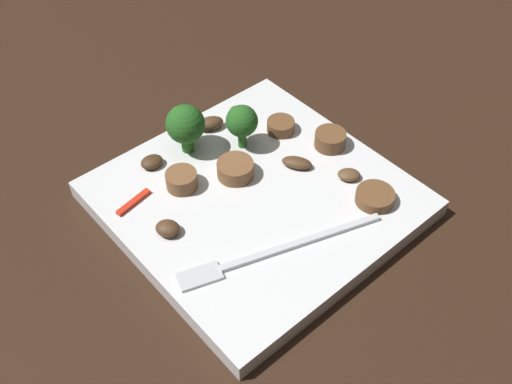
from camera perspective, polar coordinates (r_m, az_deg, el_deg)
ground_plane at (r=0.55m, az=0.00°, el=-1.28°), size 1.40×1.40×0.00m
plate at (r=0.54m, az=0.00°, el=-0.65°), size 0.24×0.24×0.02m
fork at (r=0.49m, az=1.09°, el=-5.94°), size 0.17×0.07×0.00m
broccoli_floret_0 at (r=0.56m, az=-1.37°, el=6.75°), size 0.03×0.03×0.05m
broccoli_floret_1 at (r=0.56m, az=-6.79°, el=6.40°), size 0.04×0.04×0.05m
sausage_slice_0 at (r=0.58m, az=6.87°, el=5.21°), size 0.04×0.04×0.02m
sausage_slice_1 at (r=0.54m, az=-7.15°, el=1.16°), size 0.04×0.04×0.02m
sausage_slice_2 at (r=0.54m, az=-2.16°, el=2.10°), size 0.05×0.05×0.01m
sausage_slice_3 at (r=0.53m, az=11.35°, el=-0.47°), size 0.04×0.04×0.01m
sausage_slice_4 at (r=0.59m, az=2.39°, el=6.35°), size 0.04×0.04×0.01m
mushroom_0 at (r=0.56m, az=3.62°, el=3.07°), size 0.03×0.03×0.01m
mushroom_1 at (r=0.56m, az=-9.97°, el=2.87°), size 0.02×0.02×0.01m
mushroom_2 at (r=0.60m, az=-4.41°, el=6.59°), size 0.03×0.02×0.01m
mushroom_3 at (r=0.50m, az=-8.47°, el=-3.47°), size 0.03×0.03×0.01m
mushroom_4 at (r=0.61m, az=-1.37°, el=7.48°), size 0.02×0.03×0.01m
mushroom_5 at (r=0.55m, az=8.92°, el=1.65°), size 0.03×0.03×0.01m
pepper_strip_0 at (r=0.53m, az=-11.68°, el=-0.96°), size 0.04×0.01×0.00m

